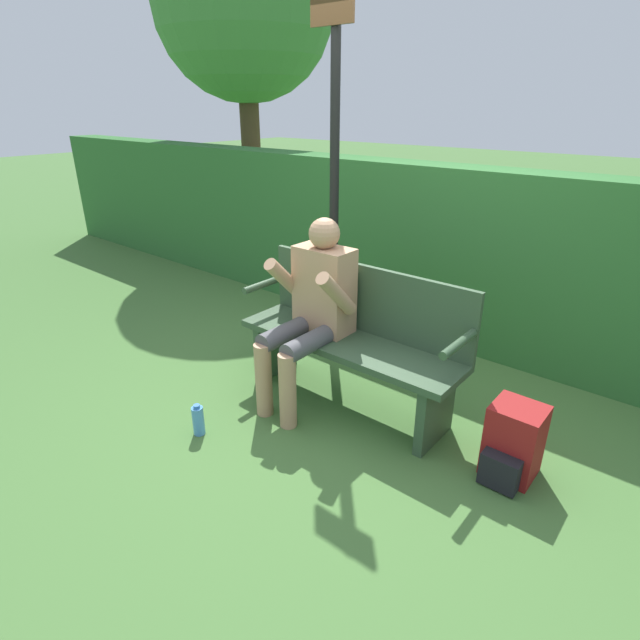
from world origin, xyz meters
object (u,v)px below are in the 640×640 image
at_px(backpack, 513,443).
at_px(water_bottle, 198,420).
at_px(signpost, 334,169).
at_px(tree, 244,8).
at_px(person_seated, 313,305).
at_px(park_bench, 353,337).

height_order(backpack, water_bottle, backpack).
xyz_separation_m(water_bottle, signpost, (-0.09, 1.46, 1.37)).
relative_size(signpost, tree, 0.63).
xyz_separation_m(person_seated, signpost, (-0.36, 0.67, 0.78)).
bearing_deg(backpack, signpost, 161.27).
bearing_deg(backpack, person_seated, -176.48).
bearing_deg(person_seated, signpost, 118.24).
bearing_deg(park_bench, backpack, -2.86).
distance_m(water_bottle, signpost, 2.01).
xyz_separation_m(person_seated, tree, (-3.50, 2.77, 2.32)).
height_order(person_seated, signpost, signpost).
xyz_separation_m(water_bottle, tree, (-3.23, 3.56, 2.91)).
distance_m(person_seated, backpack, 1.45).
relative_size(park_bench, backpack, 3.69).
bearing_deg(park_bench, person_seated, -148.95).
height_order(park_bench, backpack, park_bench).
distance_m(park_bench, signpost, 1.26).
bearing_deg(signpost, park_bench, -41.72).
height_order(backpack, tree, tree).
bearing_deg(signpost, backpack, -18.73).
relative_size(backpack, signpost, 0.16).
distance_m(signpost, tree, 4.08).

